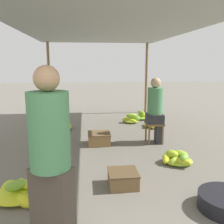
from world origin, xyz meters
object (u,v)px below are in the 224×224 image
(banana_pile_right_1, at_px, (152,125))
(banana_pile_right_0, at_px, (176,159))
(crate_mid, at_px, (123,179))
(vendor_foreground, at_px, (51,158))
(vendor_seated, at_px, (156,109))
(banana_pile_left_1, at_px, (63,127))
(banana_pile_left_0, at_px, (20,191))
(crate_near, at_px, (99,138))
(banana_pile_right_2, at_px, (142,116))
(banana_pile_right_3, at_px, (131,119))
(stool, at_px, (154,127))

(banana_pile_right_1, bearing_deg, banana_pile_right_0, -95.65)
(crate_mid, bearing_deg, vendor_foreground, -127.08)
(vendor_seated, xyz_separation_m, banana_pile_left_1, (-1.94, 1.25, -0.63))
(banana_pile_left_0, xyz_separation_m, banana_pile_right_1, (2.46, 3.12, -0.01))
(crate_near, bearing_deg, banana_pile_right_2, 57.26)
(vendor_seated, distance_m, banana_pile_right_3, 1.85)
(banana_pile_right_0, bearing_deg, banana_pile_right_1, 84.35)
(banana_pile_right_1, bearing_deg, banana_pile_right_2, 92.80)
(banana_pile_left_1, xyz_separation_m, banana_pile_right_3, (1.79, 0.50, 0.04))
(vendor_seated, height_order, banana_pile_left_0, vendor_seated)
(vendor_seated, relative_size, banana_pile_right_2, 2.63)
(vendor_foreground, relative_size, banana_pile_left_0, 2.34)
(banana_pile_right_2, relative_size, crate_mid, 1.30)
(vendor_seated, bearing_deg, crate_mid, -117.89)
(banana_pile_left_1, height_order, banana_pile_right_1, banana_pile_right_1)
(crate_near, bearing_deg, banana_pile_left_0, -119.01)
(banana_pile_right_1, bearing_deg, vendor_seated, -102.32)
(banana_pile_right_0, bearing_deg, banana_pile_left_0, -160.74)
(banana_pile_left_0, distance_m, banana_pile_right_1, 3.97)
(vendor_foreground, relative_size, banana_pile_right_0, 2.94)
(banana_pile_right_3, distance_m, crate_mid, 3.58)
(vendor_foreground, distance_m, banana_pile_right_3, 4.82)
(vendor_foreground, xyz_separation_m, stool, (1.67, 2.76, -0.48))
(banana_pile_left_1, xyz_separation_m, banana_pile_right_2, (2.17, 0.89, 0.03))
(banana_pile_right_2, bearing_deg, crate_near, -122.74)
(vendor_seated, distance_m, banana_pile_right_2, 2.23)
(banana_pile_left_1, xyz_separation_m, crate_near, (0.81, -1.22, 0.05))
(stool, distance_m, banana_pile_right_3, 1.77)
(vendor_seated, height_order, banana_pile_right_3, vendor_seated)
(banana_pile_left_1, height_order, banana_pile_right_0, banana_pile_right_0)
(banana_pile_left_1, relative_size, banana_pile_right_0, 0.92)
(banana_pile_right_1, height_order, banana_pile_right_2, banana_pile_right_2)
(banana_pile_right_0, bearing_deg, vendor_foreground, -136.23)
(banana_pile_right_0, relative_size, banana_pile_right_3, 1.10)
(banana_pile_right_3, bearing_deg, vendor_foreground, -108.82)
(vendor_seated, bearing_deg, banana_pile_right_3, 95.06)
(banana_pile_right_1, bearing_deg, banana_pile_right_3, 129.12)
(stool, distance_m, banana_pile_left_1, 2.31)
(banana_pile_right_1, relative_size, banana_pile_right_3, 1.21)
(banana_pile_left_0, relative_size, banana_pile_right_1, 1.15)
(banana_pile_left_0, xyz_separation_m, banana_pile_right_2, (2.42, 4.03, 0.02))
(crate_near, xyz_separation_m, crate_mid, (0.21, -1.78, -0.01))
(banana_pile_left_0, bearing_deg, crate_mid, 6.24)
(banana_pile_right_0, xyz_separation_m, crate_near, (-1.17, 1.14, 0.03))
(vendor_seated, xyz_separation_m, banana_pile_right_0, (0.04, -1.11, -0.60))
(banana_pile_right_3, distance_m, crate_near, 1.98)
(stool, bearing_deg, vendor_seated, 6.43)
(stool, height_order, banana_pile_right_2, stool)
(banana_pile_left_0, distance_m, banana_pile_right_3, 4.17)
(vendor_foreground, distance_m, crate_mid, 1.46)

